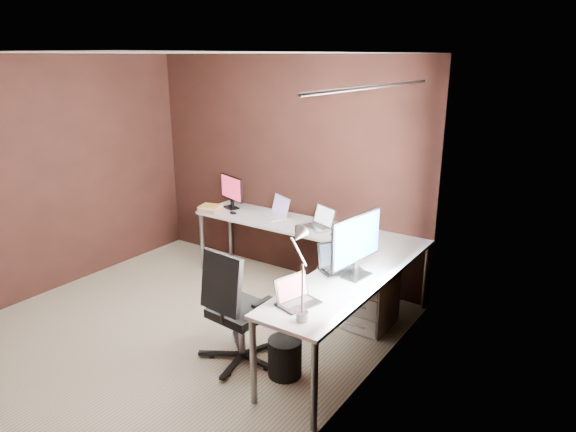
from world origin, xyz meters
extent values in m
cube|color=#BEB594|center=(0.00, 0.00, 0.00)|extent=(3.60, 3.60, 0.00)
cube|color=white|center=(0.00, 0.00, 2.50)|extent=(3.60, 3.60, 0.00)
cube|color=black|center=(0.00, 1.80, 1.25)|extent=(3.60, 0.00, 2.50)
cube|color=black|center=(-1.80, 0.00, 1.25)|extent=(0.00, 3.60, 2.50)
cube|color=black|center=(1.80, 0.00, 1.25)|extent=(0.00, 3.60, 2.50)
cube|color=white|center=(1.79, 0.35, 1.45)|extent=(0.00, 1.00, 1.30)
cube|color=#BB6816|center=(1.75, -0.38, 1.25)|extent=(0.01, 0.35, 2.00)
cube|color=#BB6816|center=(1.75, 1.07, 1.25)|extent=(0.01, 0.35, 2.00)
cylinder|color=slate|center=(1.75, 0.35, 2.28)|extent=(0.02, 1.90, 0.02)
cube|color=white|center=(0.48, 1.50, 0.71)|extent=(2.65, 0.60, 0.03)
cube|color=white|center=(1.50, 0.38, 0.71)|extent=(0.60, 1.65, 0.03)
cylinder|color=slate|center=(-0.81, 1.24, 0.35)|extent=(0.05, 0.05, 0.70)
cylinder|color=slate|center=(-0.81, 1.76, 0.35)|extent=(0.05, 0.05, 0.70)
cylinder|color=slate|center=(1.24, -0.41, 0.35)|extent=(0.05, 0.05, 0.70)
cylinder|color=slate|center=(1.76, -0.41, 0.35)|extent=(0.05, 0.05, 0.70)
cylinder|color=slate|center=(1.76, 1.76, 0.35)|extent=(0.05, 0.05, 0.70)
cube|color=white|center=(1.43, 1.15, 0.30)|extent=(0.42, 0.50, 0.60)
cube|color=black|center=(-0.60, 1.54, 0.74)|extent=(0.23, 0.18, 0.01)
cube|color=black|center=(-0.59, 1.56, 0.79)|extent=(0.05, 0.04, 0.09)
cube|color=black|center=(-0.59, 1.56, 0.98)|extent=(0.43, 0.17, 0.29)
cube|color=#CF2545|center=(-0.60, 1.55, 0.98)|extent=(0.40, 0.14, 0.26)
cube|color=black|center=(1.55, 0.60, 0.74)|extent=(0.19, 0.26, 0.01)
cube|color=black|center=(1.53, 0.60, 0.80)|extent=(0.04, 0.06, 0.11)
cube|color=black|center=(1.53, 0.60, 1.06)|extent=(0.11, 0.64, 0.40)
cube|color=blue|center=(1.55, 0.60, 1.06)|extent=(0.09, 0.61, 0.37)
cube|color=white|center=(0.03, 1.55, 0.74)|extent=(0.41, 0.36, 0.02)
cube|color=white|center=(0.07, 1.63, 0.85)|extent=(0.33, 0.21, 0.21)
cube|color=#765898|center=(0.06, 1.63, 0.85)|extent=(0.29, 0.18, 0.18)
cube|color=silver|center=(0.64, 1.50, 0.74)|extent=(0.39, 0.34, 0.02)
cube|color=silver|center=(0.67, 1.58, 0.85)|extent=(0.33, 0.19, 0.21)
cube|color=white|center=(0.67, 1.58, 0.85)|extent=(0.29, 0.16, 0.18)
cube|color=black|center=(1.38, 0.64, 0.74)|extent=(0.39, 0.42, 0.02)
cube|color=black|center=(1.30, 0.69, 0.85)|extent=(0.24, 0.32, 0.21)
cube|color=#192434|center=(1.31, 0.69, 0.85)|extent=(0.21, 0.28, 0.18)
cube|color=black|center=(1.42, -0.09, 0.74)|extent=(0.29, 0.34, 0.02)
cube|color=black|center=(1.35, -0.07, 0.84)|extent=(0.14, 0.30, 0.19)
cube|color=#AC4D5D|center=(1.35, -0.07, 0.84)|extent=(0.12, 0.26, 0.16)
cube|color=tan|center=(-0.71, 1.30, 0.74)|extent=(0.26, 0.21, 0.02)
cube|color=gold|center=(-0.71, 1.30, 0.77)|extent=(0.25, 0.21, 0.02)
cube|color=silver|center=(-0.71, 1.30, 0.79)|extent=(0.27, 0.23, 0.02)
cube|color=gold|center=(-0.71, 1.30, 0.80)|extent=(0.25, 0.22, 0.01)
ellipsoid|color=black|center=(-0.42, 1.36, 0.75)|extent=(0.10, 0.07, 0.04)
ellipsoid|color=black|center=(0.91, 1.37, 0.75)|extent=(0.08, 0.05, 0.03)
cylinder|color=slate|center=(1.57, -0.28, 0.76)|extent=(0.09, 0.09, 0.07)
cylinder|color=slate|center=(1.57, -0.28, 0.97)|extent=(0.02, 0.02, 0.35)
cylinder|color=slate|center=(1.52, -0.25, 1.22)|extent=(0.02, 0.19, 0.26)
cone|color=slate|center=(1.47, -0.18, 1.31)|extent=(0.11, 0.14, 0.15)
cylinder|color=slate|center=(0.80, 0.00, 0.24)|extent=(0.06, 0.06, 0.36)
cube|color=black|center=(0.80, 0.00, 0.45)|extent=(0.47, 0.47, 0.08)
cube|color=black|center=(0.78, -0.21, 0.78)|extent=(0.41, 0.15, 0.48)
cylinder|color=black|center=(1.23, 0.01, 0.16)|extent=(0.29, 0.29, 0.32)
camera|label=1|loc=(3.27, -2.96, 2.49)|focal=32.00mm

